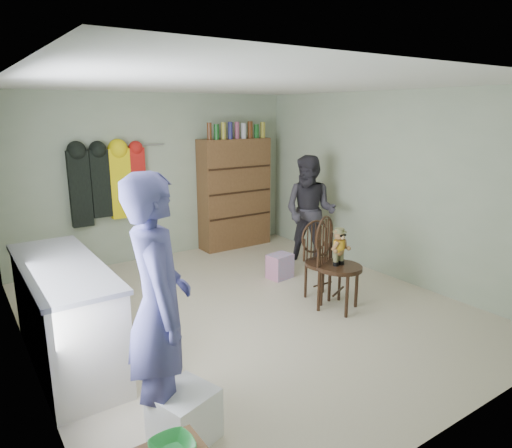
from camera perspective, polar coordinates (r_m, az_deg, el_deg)
ground_plane at (r=5.36m, az=-1.02°, el=-10.72°), size 5.00×5.00×0.00m
room_walls at (r=5.36m, az=-4.24°, el=6.88°), size 5.00×5.00×5.00m
counter at (r=4.49m, az=-22.67°, el=-10.30°), size 0.64×1.86×0.94m
bowl at (r=2.69m, az=-10.46°, el=-25.80°), size 0.23×0.23×0.06m
plastic_tub at (r=3.46m, az=-8.94°, el=-22.60°), size 0.49×0.47×0.37m
chair_front at (r=5.27m, az=9.87°, el=-4.03°), size 0.64×0.64×1.09m
chair_far at (r=5.57m, az=8.05°, el=-4.17°), size 0.43×0.43×0.96m
striped_bag at (r=6.28m, az=3.00°, el=-5.28°), size 0.35×0.29×0.33m
person_left at (r=3.22m, az=-12.07°, el=-10.20°), size 0.61×0.78×1.87m
person_right at (r=6.66m, az=6.75°, el=1.54°), size 0.93×0.99×1.63m
dresser at (r=7.59m, az=-2.70°, el=3.96°), size 1.20×0.39×2.07m
coat_rack at (r=6.78m, az=-18.29°, el=4.90°), size 1.42×0.12×1.09m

